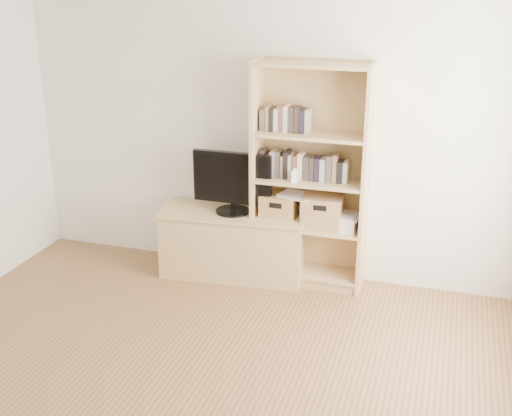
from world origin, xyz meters
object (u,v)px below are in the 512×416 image
at_px(bookshelf, 310,177).
at_px(basket_left, 280,208).
at_px(basket_right, 322,211).
at_px(television, 232,182).
at_px(laptop, 297,195).
at_px(baby_monitor, 294,176).
at_px(tv_stand, 233,245).

xyz_separation_m(bookshelf, basket_left, (-0.26, -0.01, -0.31)).
distance_m(basket_left, basket_right, 0.38).
bearing_deg(bookshelf, basket_right, -2.60).
distance_m(television, basket_right, 0.82).
bearing_deg(television, laptop, 4.84).
height_order(baby_monitor, basket_left, baby_monitor).
bearing_deg(tv_stand, bookshelf, 0.23).
bearing_deg(tv_stand, television, -5.26).
relative_size(baby_monitor, basket_right, 0.30).
relative_size(television, laptop, 2.39).
relative_size(tv_stand, basket_left, 4.11).
xyz_separation_m(baby_monitor, basket_right, (0.23, 0.10, -0.32)).
bearing_deg(tv_stand, basket_right, -0.94).
bearing_deg(television, bookshelf, 5.78).
relative_size(basket_right, laptop, 1.14).
height_order(bookshelf, baby_monitor, bookshelf).
bearing_deg(laptop, basket_left, -169.58).
bearing_deg(basket_left, bookshelf, 2.71).
bearing_deg(television, basket_right, 4.61).
distance_m(bookshelf, basket_right, 0.32).
distance_m(basket_left, laptop, 0.21).
xyz_separation_m(television, basket_right, (0.79, 0.06, -0.21)).
bearing_deg(laptop, basket_right, 18.66).
relative_size(bookshelf, basket_right, 5.77).
height_order(tv_stand, basket_left, basket_left).
height_order(bookshelf, basket_right, bookshelf).
bearing_deg(bookshelf, laptop, -169.54).
distance_m(baby_monitor, basket_left, 0.38).
height_order(tv_stand, television, television).
xyz_separation_m(tv_stand, television, (0.00, 0.00, 0.60)).
bearing_deg(television, basket_left, 8.29).
xyz_separation_m(tv_stand, bookshelf, (0.67, 0.06, 0.68)).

